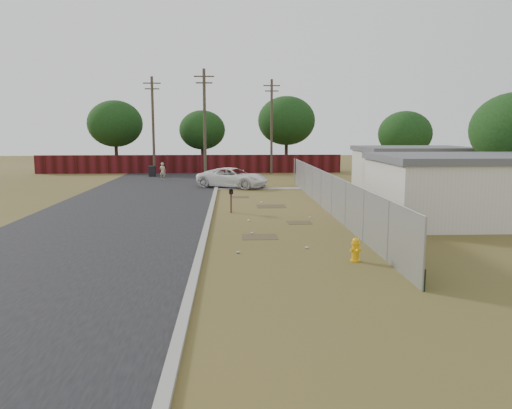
{
  "coord_description": "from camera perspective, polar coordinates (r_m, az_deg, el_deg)",
  "views": [
    {
      "loc": [
        -1.92,
        -24.42,
        4.22
      ],
      "look_at": [
        -0.88,
        -3.59,
        1.1
      ],
      "focal_mm": 35.0,
      "sensor_mm": 36.0,
      "label": 1
    }
  ],
  "objects": [
    {
      "name": "pedestrian",
      "position": [
        43.03,
        -10.62,
        3.74
      ],
      "size": [
        0.64,
        0.53,
        1.51
      ],
      "primitive_type": "imported",
      "rotation": [
        0.0,
        0.0,
        2.79
      ],
      "color": "tan",
      "rests_on": "ground"
    },
    {
      "name": "chainlink_fence",
      "position": [
        26.16,
        8.27,
        0.9
      ],
      "size": [
        0.1,
        27.06,
        2.02
      ],
      "color": "gray",
      "rests_on": "ground"
    },
    {
      "name": "fire_hydrant",
      "position": [
        16.5,
        11.31,
        -5.11
      ],
      "size": [
        0.4,
        0.41,
        0.82
      ],
      "color": "#E6A50C",
      "rests_on": "ground"
    },
    {
      "name": "street",
      "position": [
        33.1,
        -11.25,
        1.05
      ],
      "size": [
        15.1,
        60.0,
        0.12
      ],
      "color": "black",
      "rests_on": "ground"
    },
    {
      "name": "utility_poles",
      "position": [
        45.12,
        -5.15,
        9.08
      ],
      "size": [
        12.6,
        8.24,
        9.0
      ],
      "color": "#463B2E",
      "rests_on": "ground"
    },
    {
      "name": "privacy_fence",
      "position": [
        49.7,
        -7.59,
        4.61
      ],
      "size": [
        30.0,
        0.12,
        1.8
      ],
      "primitive_type": "cube",
      "color": "#4F1115",
      "rests_on": "ground"
    },
    {
      "name": "trash_bin",
      "position": [
        46.57,
        -11.77,
        3.75
      ],
      "size": [
        0.63,
        0.7,
        0.98
      ],
      "color": "black",
      "rests_on": "ground"
    },
    {
      "name": "scattered_litter",
      "position": [
        22.05,
        1.57,
        -2.42
      ],
      "size": [
        3.68,
        12.14,
        0.07
      ],
      "color": "silver",
      "rests_on": "ground"
    },
    {
      "name": "pickup_truck",
      "position": [
        36.94,
        -2.66,
        3.08
      ],
      "size": [
        5.8,
        4.53,
        1.46
      ],
      "primitive_type": "imported",
      "rotation": [
        0.0,
        0.0,
        1.11
      ],
      "color": "white",
      "rests_on": "ground"
    },
    {
      "name": "ground",
      "position": [
        24.85,
        1.61,
        -1.27
      ],
      "size": [
        120.0,
        120.0,
        0.0
      ],
      "primitive_type": "plane",
      "color": "brown",
      "rests_on": "ground"
    },
    {
      "name": "mailbox",
      "position": [
        25.61,
        -2.87,
        1.29
      ],
      "size": [
        0.21,
        0.55,
        1.27
      ],
      "color": "brown",
      "rests_on": "ground"
    },
    {
      "name": "houses",
      "position": [
        30.02,
        19.95,
        2.92
      ],
      "size": [
        9.3,
        17.24,
        3.1
      ],
      "color": "beige",
      "rests_on": "ground"
    },
    {
      "name": "horizon_trees",
      "position": [
        48.06,
        0.44,
        9.0
      ],
      "size": [
        33.32,
        31.94,
        7.78
      ],
      "color": "#302015",
      "rests_on": "ground"
    }
  ]
}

